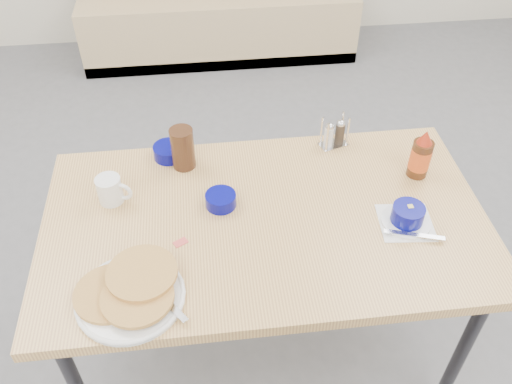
{
  "coord_description": "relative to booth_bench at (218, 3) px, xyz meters",
  "views": [
    {
      "loc": [
        -0.17,
        -0.93,
        1.99
      ],
      "look_at": [
        -0.02,
        0.31,
        0.82
      ],
      "focal_mm": 38.0,
      "sensor_mm": 36.0,
      "label": 1
    }
  ],
  "objects": [
    {
      "name": "amber_tumbler",
      "position": [
        -0.25,
        -2.25,
        0.49
      ],
      "size": [
        0.11,
        0.11,
        0.15
      ],
      "primitive_type": "cylinder",
      "rotation": [
        0.0,
        0.0,
        -0.4
      ],
      "color": "#3B2113",
      "rests_on": "dining_table"
    },
    {
      "name": "creamer_bowl",
      "position": [
        -0.3,
        -2.19,
        0.43
      ],
      "size": [
        0.11,
        0.11,
        0.05
      ],
      "rotation": [
        0.0,
        0.0,
        -0.36
      ],
      "color": "#050770",
      "rests_on": "dining_table"
    },
    {
      "name": "coffee_mug",
      "position": [
        -0.48,
        -2.4,
        0.46
      ],
      "size": [
        0.12,
        0.08,
        0.09
      ],
      "rotation": [
        0.0,
        0.0,
        -0.34
      ],
      "color": "white",
      "rests_on": "dining_table"
    },
    {
      "name": "dining_table",
      "position": [
        0.0,
        -2.53,
        0.35
      ],
      "size": [
        1.4,
        0.8,
        0.76
      ],
      "color": "#DDB366",
      "rests_on": "ground"
    },
    {
      "name": "sugar_wrapper",
      "position": [
        -0.27,
        -2.61,
        0.41
      ],
      "size": [
        0.05,
        0.04,
        0.0
      ],
      "primitive_type": "cube",
      "rotation": [
        0.0,
        0.0,
        0.51
      ],
      "color": "#D84C48",
      "rests_on": "dining_table"
    },
    {
      "name": "condiment_caddy",
      "position": [
        0.29,
        -2.19,
        0.45
      ],
      "size": [
        0.11,
        0.08,
        0.12
      ],
      "rotation": [
        0.0,
        0.0,
        0.3
      ],
      "color": "silver",
      "rests_on": "dining_table"
    },
    {
      "name": "syrup_bottle",
      "position": [
        0.54,
        -2.39,
        0.49
      ],
      "size": [
        0.07,
        0.07,
        0.18
      ],
      "rotation": [
        0.0,
        0.0,
        0.15
      ],
      "color": "#47230F",
      "rests_on": "dining_table"
    },
    {
      "name": "pancake_plate",
      "position": [
        -0.41,
        -2.79,
        0.43
      ],
      "size": [
        0.31,
        0.3,
        0.05
      ],
      "rotation": [
        0.0,
        0.0,
        0.31
      ],
      "color": "white",
      "rests_on": "dining_table"
    },
    {
      "name": "butter_bowl",
      "position": [
        -0.13,
        -2.46,
        0.43
      ],
      "size": [
        0.1,
        0.1,
        0.04
      ],
      "rotation": [
        0.0,
        0.0,
        0.02
      ],
      "color": "#050770",
      "rests_on": "dining_table"
    },
    {
      "name": "grits_setting",
      "position": [
        0.43,
        -2.61,
        0.44
      ],
      "size": [
        0.18,
        0.19,
        0.07
      ],
      "rotation": [
        0.0,
        0.0,
        -0.09
      ],
      "color": "white",
      "rests_on": "dining_table"
    },
    {
      "name": "booth_bench",
      "position": [
        0.0,
        0.0,
        0.0
      ],
      "size": [
        1.9,
        0.56,
        1.22
      ],
      "color": "tan",
      "rests_on": "ground"
    }
  ]
}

